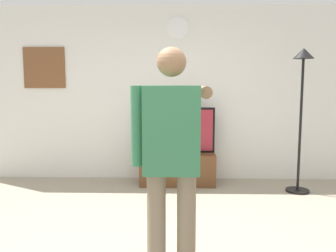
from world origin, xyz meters
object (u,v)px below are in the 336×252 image
object	(u,v)px
tv_stand	(177,168)
framed_picture	(44,68)
floor_lamp	(302,90)
wall_clock	(178,28)
person_standing_nearer_lamp	(171,154)
television	(178,130)

from	to	relation	value
tv_stand	framed_picture	distance (m)	2.59
tv_stand	floor_lamp	size ratio (longest dim) A/B	0.56
wall_clock	person_standing_nearer_lamp	distance (m)	3.26
television	floor_lamp	world-z (taller)	floor_lamp
framed_picture	wall_clock	bearing A→B (deg)	-0.14
television	framed_picture	bearing A→B (deg)	173.19
tv_stand	wall_clock	xyz separation A→B (m)	(-0.00, 0.29, 2.11)
television	wall_clock	xyz separation A→B (m)	(0.00, 0.24, 1.53)
framed_picture	person_standing_nearer_lamp	size ratio (longest dim) A/B	0.37
floor_lamp	framed_picture	bearing A→B (deg)	170.13
wall_clock	person_standing_nearer_lamp	size ratio (longest dim) A/B	0.19
television	person_standing_nearer_lamp	size ratio (longest dim) A/B	0.63
tv_stand	television	xyz separation A→B (m)	(-0.00, 0.05, 0.58)
wall_clock	tv_stand	bearing A→B (deg)	-90.00
tv_stand	floor_lamp	world-z (taller)	floor_lamp
tv_stand	framed_picture	size ratio (longest dim) A/B	1.72
wall_clock	framed_picture	size ratio (longest dim) A/B	0.51
television	wall_clock	distance (m)	1.55
framed_picture	floor_lamp	bearing A→B (deg)	-9.87
person_standing_nearer_lamp	floor_lamp	bearing A→B (deg)	53.19
television	tv_stand	bearing A→B (deg)	-90.00
television	framed_picture	xyz separation A→B (m)	(-2.08, 0.25, 0.94)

